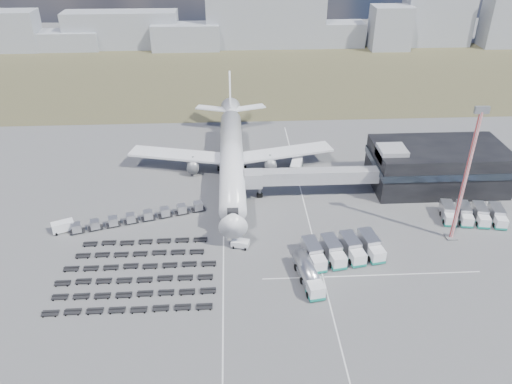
{
  "coord_description": "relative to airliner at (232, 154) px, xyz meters",
  "views": [
    {
      "loc": [
        0.3,
        -76.95,
        59.18
      ],
      "look_at": [
        5.12,
        16.02,
        4.0
      ],
      "focal_mm": 35.0,
      "sensor_mm": 36.0,
      "label": 1
    }
  ],
  "objects": [
    {
      "name": "jet_bridge",
      "position": [
        15.9,
        -11.95,
        -0.24
      ],
      "size": [
        30.3,
        3.8,
        7.05
      ],
      "color": "#939399",
      "rests_on": "ground"
    },
    {
      "name": "pushback_tug",
      "position": [
        1.31,
        -30.59,
        -4.53
      ],
      "size": [
        3.82,
        2.8,
        1.52
      ],
      "primitive_type": "cube",
      "rotation": [
        0.0,
        0.0,
        -0.29
      ],
      "color": "white",
      "rests_on": "ground"
    },
    {
      "name": "terminal",
      "position": [
        47.77,
        -8.41,
        -0.04
      ],
      "size": [
        30.4,
        16.4,
        11.0
      ],
      "color": "black",
      "rests_on": "ground"
    },
    {
      "name": "airliner",
      "position": [
        0.0,
        0.0,
        0.0
      ],
      "size": [
        51.59,
        64.53,
        17.62
      ],
      "color": "white",
      "rests_on": "ground"
    },
    {
      "name": "catering_truck",
      "position": [
        15.99,
        -0.37,
        -3.83
      ],
      "size": [
        3.92,
        6.63,
        2.85
      ],
      "rotation": [
        0.0,
        0.0,
        -0.24
      ],
      "color": "white",
      "rests_on": "ground"
    },
    {
      "name": "utility_van",
      "position": [
        -34.79,
        -23.4,
        -4.15
      ],
      "size": [
        4.71,
        3.51,
        2.29
      ],
      "primitive_type": "cube",
      "rotation": [
        0.0,
        0.0,
        0.42
      ],
      "color": "white",
      "rests_on": "ground"
    },
    {
      "name": "ground",
      "position": [
        0.0,
        -32.38,
        -5.29
      ],
      "size": [
        420.0,
        420.0,
        0.0
      ],
      "primitive_type": "plane",
      "color": "#565659",
      "rests_on": "ground"
    },
    {
      "name": "floodlight_mast",
      "position": [
        43.79,
        -29.71,
        8.72
      ],
      "size": [
        2.6,
        2.16,
        27.96
      ],
      "rotation": [
        0.0,
        0.0,
        -0.02
      ],
      "color": "red",
      "rests_on": "ground"
    },
    {
      "name": "skyline",
      "position": [
        -6.99,
        120.38,
        3.94
      ],
      "size": [
        283.07,
        20.55,
        25.77
      ],
      "color": "#969AA3",
      "rests_on": "ground"
    },
    {
      "name": "fuel_tanker",
      "position": [
        13.11,
        -41.51,
        -3.52
      ],
      "size": [
        4.48,
        11.29,
        3.55
      ],
      "rotation": [
        0.0,
        0.0,
        0.16
      ],
      "color": "white",
      "rests_on": "ground"
    },
    {
      "name": "service_trucks_far",
      "position": [
        50.57,
        -23.72,
        -3.78
      ],
      "size": [
        13.48,
        8.87,
        2.78
      ],
      "rotation": [
        0.0,
        0.0,
        -0.17
      ],
      "color": "white",
      "rests_on": "ground"
    },
    {
      "name": "grass_strip",
      "position": [
        0.0,
        77.62,
        -5.29
      ],
      "size": [
        420.0,
        90.0,
        0.01
      ],
      "primitive_type": "cube",
      "color": "#473D2A",
      "rests_on": "ground"
    },
    {
      "name": "uld_row",
      "position": [
        -19.73,
        -20.49,
        -4.15
      ],
      "size": [
        27.63,
        9.64,
        1.91
      ],
      "rotation": [
        0.0,
        0.0,
        0.28
      ],
      "color": "black",
      "rests_on": "ground"
    },
    {
      "name": "lane_markings",
      "position": [
        9.77,
        -29.38,
        -5.29
      ],
      "size": [
        47.12,
        110.0,
        0.01
      ],
      "color": "silver",
      "rests_on": "ground"
    },
    {
      "name": "baggage_dollies",
      "position": [
        -17.86,
        -38.04,
        -4.97
      ],
      "size": [
        29.03,
        20.62,
        0.65
      ],
      "rotation": [
        0.0,
        0.0,
        0.01
      ],
      "color": "black",
      "rests_on": "ground"
    },
    {
      "name": "service_trucks_near",
      "position": [
        20.6,
        -34.76,
        -3.57
      ],
      "size": [
        15.41,
        10.24,
        3.17
      ],
      "rotation": [
        0.0,
        0.0,
        0.18
      ],
      "color": "white",
      "rests_on": "ground"
    }
  ]
}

